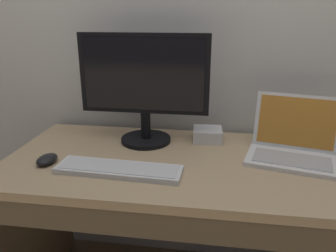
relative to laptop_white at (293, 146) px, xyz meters
The scene contains 6 objects.
desk 0.51m from the laptop_white, 167.31° to the right, with size 1.50×0.70×0.76m.
laptop_white is the anchor object (origin of this frame).
external_monitor 0.67m from the laptop_white, behind, with size 0.57×0.23×0.49m.
wired_keyboard 0.71m from the laptop_white, 161.06° to the right, with size 0.48×0.15×0.02m.
computer_mouse 0.99m from the laptop_white, 168.43° to the right, with size 0.07×0.10×0.03m, color black.
external_drive_box 0.38m from the laptop_white, 157.38° to the left, with size 0.13×0.12×0.06m, color silver.
Camera 1 is at (0.10, -1.23, 1.32)m, focal length 35.56 mm.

